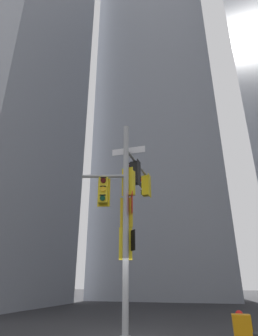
{
  "coord_description": "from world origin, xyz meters",
  "views": [
    {
      "loc": [
        2.79,
        -9.63,
        1.75
      ],
      "look_at": [
        0.1,
        0.09,
        5.94
      ],
      "focal_mm": 29.35,
      "sensor_mm": 36.0,
      "label": 1
    }
  ],
  "objects": [
    {
      "name": "fire_hydrant",
      "position": [
        3.54,
        0.64,
        0.48
      ],
      "size": [
        0.33,
        0.23,
        0.92
      ],
      "color": "red",
      "rests_on": "ground"
    },
    {
      "name": "signal_pole_assembly",
      "position": [
        -0.08,
        0.56,
        4.65
      ],
      "size": [
        2.4,
        3.78,
        7.79
      ],
      "color": "#9EA0A3",
      "rests_on": "ground"
    },
    {
      "name": "building_tower_left",
      "position": [
        -15.33,
        8.73,
        27.14
      ],
      "size": [
        12.48,
        12.48,
        54.28
      ],
      "primitive_type": "cube",
      "color": "#9399A3",
      "rests_on": "ground"
    },
    {
      "name": "building_mid_block",
      "position": [
        -2.06,
        25.24,
        22.31
      ],
      "size": [
        14.81,
        14.81,
        44.62
      ],
      "primitive_type": "cube",
      "color": "#9399A3",
      "rests_on": "ground"
    },
    {
      "name": "newspaper_box",
      "position": [
        3.43,
        -1.22,
        0.49
      ],
      "size": [
        0.45,
        0.36,
        0.98
      ],
      "color": "orange",
      "rests_on": "ground"
    }
  ]
}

